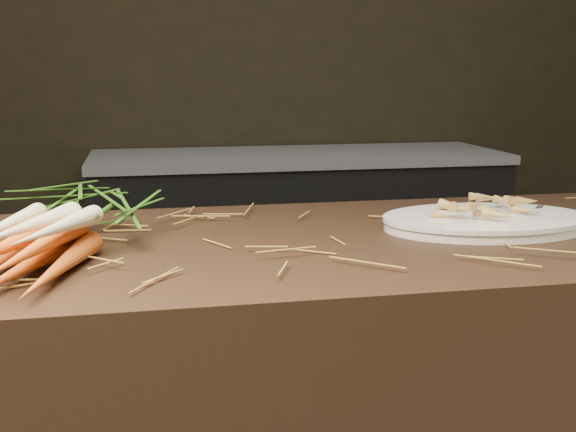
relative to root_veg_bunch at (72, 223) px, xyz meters
name	(u,v)px	position (x,y,z in m)	size (l,w,h in m)	color
back_counter	(298,244)	(0.80, 1.90, -0.53)	(1.82, 0.62, 0.84)	black
straw_bedding	(356,232)	(0.50, 0.02, -0.04)	(1.40, 0.60, 0.02)	olive
root_veg_bunch	(72,223)	(0.00, 0.00, 0.00)	(0.33, 0.58, 0.10)	#D04F0F
serving_platter	(485,223)	(0.77, 0.04, -0.04)	(0.40, 0.27, 0.02)	white
roasted_veg_heap	(486,206)	(0.77, 0.04, -0.01)	(0.20, 0.14, 0.04)	#A3782F
serving_fork	(559,216)	(0.91, 0.01, -0.03)	(0.01, 0.15, 0.00)	silver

